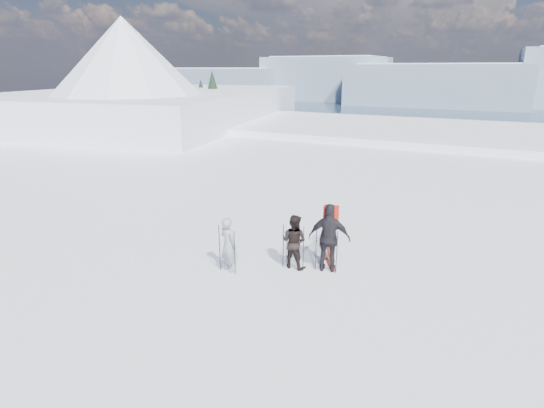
{
  "coord_description": "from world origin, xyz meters",
  "views": [
    {
      "loc": [
        3.69,
        -7.53,
        5.31
      ],
      "look_at": [
        -1.45,
        3.0,
        1.53
      ],
      "focal_mm": 28.0,
      "sensor_mm": 36.0,
      "label": 1
    }
  ],
  "objects_px": {
    "skier_grey": "(228,245)",
    "skier_pack": "(329,238)",
    "skis_loose": "(328,257)",
    "skier_dark": "(294,241)"
  },
  "relations": [
    {
      "from": "skier_grey",
      "to": "skis_loose",
      "type": "bearing_deg",
      "value": -116.58
    },
    {
      "from": "skis_loose",
      "to": "skier_dark",
      "type": "bearing_deg",
      "value": -125.1
    },
    {
      "from": "skier_dark",
      "to": "skis_loose",
      "type": "relative_size",
      "value": 0.97
    },
    {
      "from": "skier_dark",
      "to": "skis_loose",
      "type": "distance_m",
      "value": 1.42
    },
    {
      "from": "skier_pack",
      "to": "skis_loose",
      "type": "xyz_separation_m",
      "value": [
        -0.25,
        0.77,
        -0.94
      ]
    },
    {
      "from": "skier_grey",
      "to": "skier_pack",
      "type": "xyz_separation_m",
      "value": [
        2.44,
        1.19,
        0.19
      ]
    },
    {
      "from": "skier_pack",
      "to": "skis_loose",
      "type": "relative_size",
      "value": 1.21
    },
    {
      "from": "skier_grey",
      "to": "skis_loose",
      "type": "distance_m",
      "value": 3.04
    },
    {
      "from": "skier_grey",
      "to": "skier_dark",
      "type": "bearing_deg",
      "value": -125.22
    },
    {
      "from": "skier_pack",
      "to": "skier_grey",
      "type": "bearing_deg",
      "value": 13.13
    }
  ]
}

